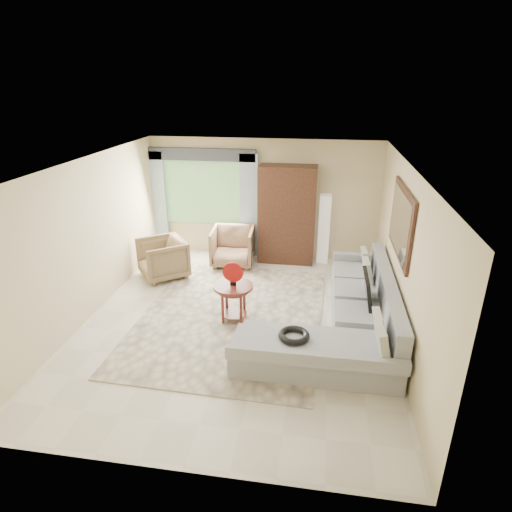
% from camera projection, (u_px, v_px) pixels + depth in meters
% --- Properties ---
extents(ground, '(6.00, 6.00, 0.00)m').
position_uv_depth(ground, '(238.00, 321.00, 7.14)').
color(ground, silver).
rests_on(ground, ground).
extents(area_rug, '(3.11, 4.08, 0.02)m').
position_uv_depth(area_rug, '(232.00, 315.00, 7.29)').
color(area_rug, beige).
rests_on(area_rug, ground).
extents(sectional_sofa, '(2.30, 3.46, 0.90)m').
position_uv_depth(sectional_sofa, '(348.00, 320.00, 6.62)').
color(sectional_sofa, '#93959B').
rests_on(sectional_sofa, ground).
extents(tv_screen, '(0.14, 0.74, 0.48)m').
position_uv_depth(tv_screen, '(368.00, 289.00, 6.64)').
color(tv_screen, black).
rests_on(tv_screen, sectional_sofa).
extents(garden_hose, '(0.43, 0.43, 0.09)m').
position_uv_depth(garden_hose, '(294.00, 335.00, 5.76)').
color(garden_hose, black).
rests_on(garden_hose, sectional_sofa).
extents(coffee_table, '(0.65, 0.65, 0.65)m').
position_uv_depth(coffee_table, '(234.00, 302.00, 7.04)').
color(coffee_table, '#4F1D15').
rests_on(coffee_table, ground).
extents(red_disc, '(0.34, 0.04, 0.34)m').
position_uv_depth(red_disc, '(233.00, 272.00, 6.83)').
color(red_disc, '#A41110').
rests_on(red_disc, coffee_table).
extents(armchair_left, '(1.22, 1.21, 0.80)m').
position_uv_depth(armchair_left, '(163.00, 258.00, 8.59)').
color(armchair_left, olive).
rests_on(armchair_left, ground).
extents(armchair_right, '(0.93, 0.96, 0.82)m').
position_uv_depth(armchair_right, '(233.00, 247.00, 9.17)').
color(armchair_right, '#91754F').
rests_on(armchair_right, ground).
extents(potted_plant, '(0.53, 0.47, 0.52)m').
position_uv_depth(potted_plant, '(175.00, 249.00, 9.45)').
color(potted_plant, '#999999').
rests_on(potted_plant, ground).
extents(armoire, '(1.20, 0.55, 2.10)m').
position_uv_depth(armoire, '(287.00, 215.00, 9.14)').
color(armoire, black).
rests_on(armoire, ground).
extents(floor_lamp, '(0.24, 0.24, 1.50)m').
position_uv_depth(floor_lamp, '(324.00, 229.00, 9.20)').
color(floor_lamp, silver).
rests_on(floor_lamp, ground).
extents(window, '(1.80, 0.04, 1.40)m').
position_uv_depth(window, '(203.00, 193.00, 9.51)').
color(window, '#669E59').
rests_on(window, wall_back).
extents(curtain_left, '(0.40, 0.08, 2.30)m').
position_uv_depth(curtain_left, '(158.00, 203.00, 9.67)').
color(curtain_left, '#9EB7CC').
rests_on(curtain_left, ground).
extents(curtain_right, '(0.40, 0.08, 2.30)m').
position_uv_depth(curtain_right, '(249.00, 207.00, 9.37)').
color(curtain_right, '#9EB7CC').
rests_on(curtain_right, ground).
extents(valance, '(2.40, 0.12, 0.26)m').
position_uv_depth(valance, '(200.00, 154.00, 9.12)').
color(valance, '#1E232D').
rests_on(valance, wall_back).
extents(wall_mirror, '(0.05, 1.70, 1.05)m').
position_uv_depth(wall_mirror, '(401.00, 222.00, 6.44)').
color(wall_mirror, black).
rests_on(wall_mirror, wall_right).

